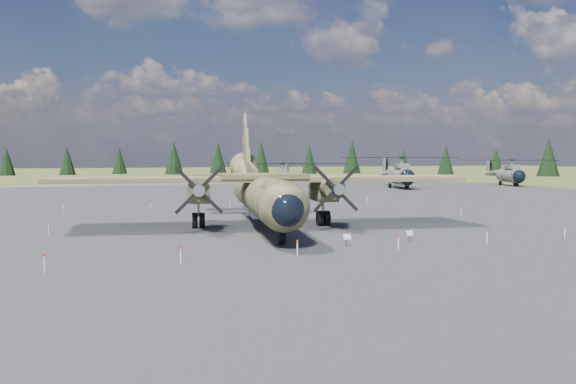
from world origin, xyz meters
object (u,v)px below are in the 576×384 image
object	(u,v)px
transport_plane	(261,188)
helicopter_mid	(401,166)
helicopter_far	(510,167)
helicopter_near	(283,173)

from	to	relation	value
transport_plane	helicopter_mid	bearing A→B (deg)	58.18
transport_plane	helicopter_far	distance (m)	73.34
helicopter_far	helicopter_near	bearing A→B (deg)	-146.07
transport_plane	helicopter_near	bearing A→B (deg)	77.83
helicopter_near	helicopter_mid	xyz separation A→B (m)	(24.62, 11.26, 0.56)
transport_plane	helicopter_near	size ratio (longest dim) A/B	1.31
helicopter_far	transport_plane	bearing A→B (deg)	-126.05
helicopter_near	helicopter_mid	bearing A→B (deg)	47.45
helicopter_near	helicopter_mid	size ratio (longest dim) A/B	0.87
helicopter_mid	helicopter_far	bearing A→B (deg)	20.17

